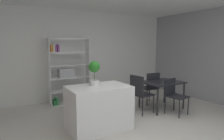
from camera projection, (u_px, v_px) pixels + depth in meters
The scene contains 9 objects.
ground_plane at pixel (137, 135), 3.74m from camera, with size 8.94×8.94×0.00m, color beige.
back_partition at pixel (79, 55), 6.20m from camera, with size 6.51×0.06×2.74m, color white.
kitchen_island at pixel (99, 108), 3.98m from camera, with size 1.22×0.79×0.88m, color white.
potted_plant_on_island at pixel (94, 70), 3.99m from camera, with size 0.23×0.23×0.50m.
open_bookshelf at pixel (67, 71), 5.63m from camera, with size 1.17×0.30×1.89m.
dining_table at pixel (162, 84), 5.23m from camera, with size 1.04×0.82×0.73m.
dining_chair_far at pixel (151, 86), 5.60m from camera, with size 0.46×0.47×0.92m.
dining_chair_island_side at pixel (140, 91), 4.86m from camera, with size 0.50×0.50×0.96m.
dining_chair_near at pixel (174, 93), 4.86m from camera, with size 0.50×0.52×0.86m.
Camera 1 is at (-2.19, -2.83, 1.71)m, focal length 31.52 mm.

